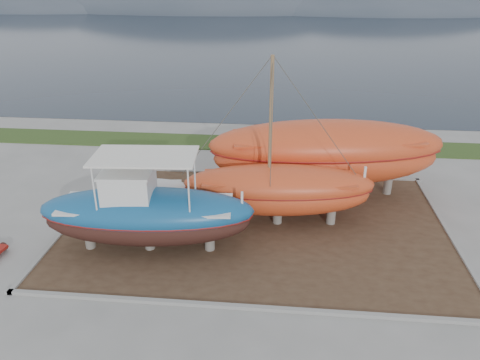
# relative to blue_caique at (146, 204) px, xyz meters

# --- Properties ---
(ground) EXTENTS (140.00, 140.00, 0.00)m
(ground) POSITION_rel_blue_caique_xyz_m (4.57, -1.48, -2.29)
(ground) COLOR gray
(ground) RESTS_ON ground
(dirt_patch) EXTENTS (18.00, 12.00, 0.06)m
(dirt_patch) POSITION_rel_blue_caique_xyz_m (4.57, 2.52, -2.26)
(dirt_patch) COLOR #422D1E
(dirt_patch) RESTS_ON ground
(curb_frame) EXTENTS (18.60, 12.60, 0.15)m
(curb_frame) POSITION_rel_blue_caique_xyz_m (4.57, 2.52, -2.21)
(curb_frame) COLOR gray
(curb_frame) RESTS_ON ground
(grass_strip) EXTENTS (44.00, 3.00, 0.08)m
(grass_strip) POSITION_rel_blue_caique_xyz_m (4.57, 14.02, -2.25)
(grass_strip) COLOR #284219
(grass_strip) RESTS_ON ground
(sea) EXTENTS (260.00, 100.00, 0.04)m
(sea) POSITION_rel_blue_caique_xyz_m (4.57, 68.52, -2.29)
(sea) COLOR #17212E
(sea) RESTS_ON ground
(mountain_ridge) EXTENTS (200.00, 36.00, 20.00)m
(mountain_ridge) POSITION_rel_blue_caique_xyz_m (4.57, 123.52, -2.29)
(mountain_ridge) COLOR #333D49
(mountain_ridge) RESTS_ON ground
(blue_caique) EXTENTS (9.45, 3.53, 4.46)m
(blue_caique) POSITION_rel_blue_caique_xyz_m (0.00, 0.00, 0.00)
(blue_caique) COLOR #16568C
(blue_caique) RESTS_ON dirt_patch
(white_dinghy) EXTENTS (4.68, 2.25, 1.35)m
(white_dinghy) POSITION_rel_blue_caique_xyz_m (-1.26, 4.05, -1.55)
(white_dinghy) COLOR silver
(white_dinghy) RESTS_ON dirt_patch
(orange_sailboat) EXTENTS (9.22, 3.36, 8.08)m
(orange_sailboat) POSITION_rel_blue_caique_xyz_m (5.59, 2.86, 1.81)
(orange_sailboat) COLOR #C6431E
(orange_sailboat) RESTS_ON dirt_patch
(orange_bare_hull) EXTENTS (12.83, 5.34, 4.08)m
(orange_bare_hull) POSITION_rel_blue_caique_xyz_m (8.00, 6.25, -0.19)
(orange_bare_hull) COLOR #C6431E
(orange_bare_hull) RESTS_ON dirt_patch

